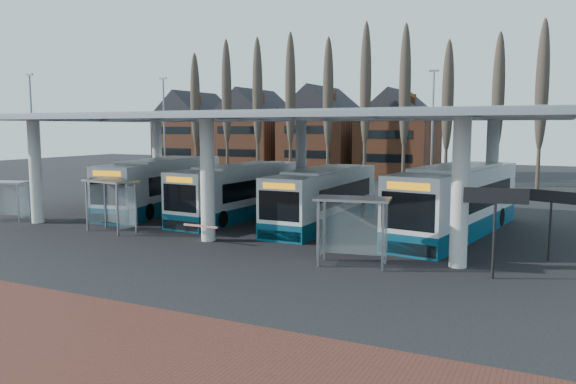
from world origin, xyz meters
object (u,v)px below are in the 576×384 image
at_px(shelter_2, 353,216).
at_px(bus_2, 324,198).
at_px(shelter_0, 9,192).
at_px(shelter_1, 113,194).
at_px(bus_1, 242,192).
at_px(bus_0, 164,186).
at_px(bus_3, 457,202).

bearing_deg(shelter_2, bus_2, 109.17).
relative_size(shelter_0, shelter_2, 0.87).
relative_size(bus_2, shelter_1, 3.63).
xyz_separation_m(bus_2, shelter_1, (-9.35, -7.10, 0.51)).
height_order(bus_1, shelter_2, bus_1).
bearing_deg(bus_1, shelter_0, -144.84).
relative_size(bus_0, bus_1, 1.07).
bearing_deg(bus_0, shelter_1, -79.65).
bearing_deg(bus_2, bus_1, 176.70).
relative_size(bus_3, shelter_0, 4.79).
bearing_deg(shelter_0, bus_2, 8.21).
bearing_deg(shelter_0, shelter_2, -17.47).
bearing_deg(bus_3, bus_0, -171.97).
height_order(bus_0, bus_1, bus_0).
bearing_deg(bus_2, bus_3, 1.21).
distance_m(bus_2, shelter_2, 9.76).
bearing_deg(shelter_1, shelter_0, -170.29).
relative_size(bus_0, shelter_1, 3.97).
distance_m(bus_1, bus_2, 5.70).
xyz_separation_m(bus_3, shelter_1, (-16.79, -7.31, 0.33)).
bearing_deg(bus_1, bus_3, 2.65).
relative_size(bus_0, bus_2, 1.09).
xyz_separation_m(bus_0, bus_3, (19.41, -0.26, 0.07)).
height_order(bus_3, shelter_1, bus_3).
relative_size(bus_3, shelter_2, 4.16).
distance_m(bus_0, bus_3, 19.42).
bearing_deg(bus_2, bus_0, 177.35).
bearing_deg(bus_3, bus_1, -171.55).
xyz_separation_m(bus_1, bus_2, (5.70, -0.29, -0.02)).
relative_size(shelter_1, shelter_2, 1.00).
bearing_deg(bus_0, shelter_0, -134.82).
xyz_separation_m(shelter_1, shelter_2, (14.11, -1.41, -0.01)).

